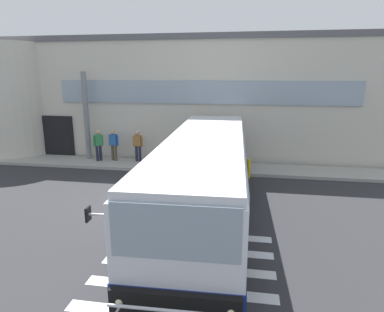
{
  "coord_description": "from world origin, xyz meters",
  "views": [
    {
      "loc": [
        3.37,
        -11.57,
        4.73
      ],
      "look_at": [
        1.21,
        1.38,
        1.5
      ],
      "focal_mm": 31.31,
      "sensor_mm": 36.0,
      "label": 1
    }
  ],
  "objects_px": {
    "passenger_near_column": "(98,144)",
    "passenger_by_doorway": "(114,143)",
    "entry_support_column": "(86,116)",
    "safety_bollard_yellow": "(248,169)",
    "bus_main_foreground": "(205,175)",
    "passenger_at_curb_edge": "(138,144)"
  },
  "relations": [
    {
      "from": "entry_support_column",
      "to": "passenger_near_column",
      "type": "distance_m",
      "value": 1.69
    },
    {
      "from": "bus_main_foreground",
      "to": "passenger_near_column",
      "type": "height_order",
      "value": "bus_main_foreground"
    },
    {
      "from": "entry_support_column",
      "to": "passenger_by_doorway",
      "type": "relative_size",
      "value": 2.81
    },
    {
      "from": "passenger_near_column",
      "to": "safety_bollard_yellow",
      "type": "relative_size",
      "value": 1.86
    },
    {
      "from": "entry_support_column",
      "to": "safety_bollard_yellow",
      "type": "relative_size",
      "value": 5.23
    },
    {
      "from": "passenger_by_doorway",
      "to": "safety_bollard_yellow",
      "type": "relative_size",
      "value": 1.86
    },
    {
      "from": "safety_bollard_yellow",
      "to": "passenger_near_column",
      "type": "bearing_deg",
      "value": 170.43
    },
    {
      "from": "entry_support_column",
      "to": "safety_bollard_yellow",
      "type": "distance_m",
      "value": 9.2
    },
    {
      "from": "bus_main_foreground",
      "to": "safety_bollard_yellow",
      "type": "relative_size",
      "value": 13.38
    },
    {
      "from": "entry_support_column",
      "to": "safety_bollard_yellow",
      "type": "bearing_deg",
      "value": -11.57
    },
    {
      "from": "entry_support_column",
      "to": "passenger_at_curb_edge",
      "type": "relative_size",
      "value": 2.81
    },
    {
      "from": "bus_main_foreground",
      "to": "passenger_near_column",
      "type": "xyz_separation_m",
      "value": [
        -6.5,
        5.59,
        -0.26
      ]
    },
    {
      "from": "passenger_by_doorway",
      "to": "safety_bollard_yellow",
      "type": "xyz_separation_m",
      "value": [
        7.21,
        -1.57,
        -0.63
      ]
    },
    {
      "from": "entry_support_column",
      "to": "passenger_by_doorway",
      "type": "distance_m",
      "value": 2.14
    },
    {
      "from": "entry_support_column",
      "to": "safety_bollard_yellow",
      "type": "height_order",
      "value": "entry_support_column"
    },
    {
      "from": "passenger_by_doorway",
      "to": "entry_support_column",
      "type": "bearing_deg",
      "value": 171.79
    },
    {
      "from": "bus_main_foreground",
      "to": "safety_bollard_yellow",
      "type": "height_order",
      "value": "bus_main_foreground"
    },
    {
      "from": "passenger_near_column",
      "to": "safety_bollard_yellow",
      "type": "bearing_deg",
      "value": -9.57
    },
    {
      "from": "passenger_near_column",
      "to": "passenger_by_doorway",
      "type": "distance_m",
      "value": 0.81
    },
    {
      "from": "bus_main_foreground",
      "to": "passenger_at_curb_edge",
      "type": "bearing_deg",
      "value": 126.96
    },
    {
      "from": "passenger_near_column",
      "to": "passenger_by_doorway",
      "type": "relative_size",
      "value": 1.0
    },
    {
      "from": "bus_main_foreground",
      "to": "safety_bollard_yellow",
      "type": "distance_m",
      "value": 4.58
    }
  ]
}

